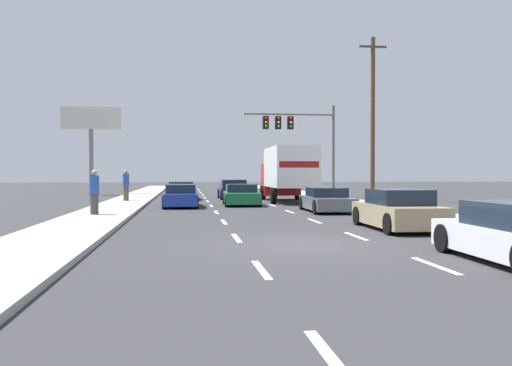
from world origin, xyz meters
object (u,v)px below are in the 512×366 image
car_tan (398,211)px  traffic_signal_mast (293,129)px  utility_pole_mid (373,117)px  pedestrian_near_corner (126,185)px  roadside_billboard (91,131)px  pedestrian_mid_block (94,192)px  car_green (241,195)px  car_navy (233,190)px  car_blue (181,196)px  car_yellow (182,191)px  car_gray (327,201)px  box_truck (288,171)px

car_tan → traffic_signal_mast: (1.35, 23.97, 4.54)m
car_tan → traffic_signal_mast: traffic_signal_mast is taller
utility_pole_mid → pedestrian_near_corner: (-15.47, -0.36, -4.31)m
utility_pole_mid → roadside_billboard: utility_pole_mid is taller
pedestrian_near_corner → pedestrian_mid_block: size_ratio=1.05×
car_tan → roadside_billboard: bearing=115.8°
pedestrian_mid_block → pedestrian_near_corner: bearing=89.6°
traffic_signal_mast → roadside_billboard: roadside_billboard is taller
car_green → pedestrian_mid_block: bearing=-130.8°
car_green → pedestrian_near_corner: (-6.63, 3.28, 0.53)m
car_navy → car_tan: car_navy is taller
car_green → utility_pole_mid: bearing=22.4°
car_blue → roadside_billboard: bearing=113.3°
car_green → traffic_signal_mast: bearing=64.2°
car_navy → utility_pole_mid: (8.63, -4.12, 4.78)m
car_green → pedestrian_near_corner: size_ratio=2.21×
car_blue → pedestrian_near_corner: bearing=127.3°
car_yellow → car_navy: (3.56, 0.81, 0.03)m
car_green → car_gray: bearing=-58.6°
car_navy → roadside_billboard: 14.68m
box_truck → roadside_billboard: (-14.04, 12.98, 3.36)m
car_blue → pedestrian_mid_block: bearing=-116.8°
car_green → car_tan: 14.11m
pedestrian_mid_block → car_yellow: bearing=77.1°
car_navy → traffic_signal_mast: size_ratio=0.59×
car_gray → pedestrian_mid_block: 10.36m
car_gray → car_tan: 8.04m
car_blue → utility_pole_mid: utility_pole_mid is taller
box_truck → pedestrian_near_corner: 9.91m
car_tan → pedestrian_mid_block: 11.91m
car_green → car_gray: (3.41, -5.59, -0.03)m
box_truck → pedestrian_mid_block: 14.89m
car_navy → car_green: bearing=-91.6°
car_navy → pedestrian_near_corner: (-6.84, -4.48, 0.47)m
car_gray → car_tan: car_tan is taller
car_blue → traffic_signal_mast: size_ratio=0.67×
car_green → traffic_signal_mast: 12.36m
car_navy → car_gray: 13.73m
car_yellow → pedestrian_near_corner: (-3.29, -3.67, 0.50)m
box_truck → car_tan: (0.40, -16.91, -1.34)m
car_green → car_blue: bearing=-162.3°
utility_pole_mid → car_tan: bearing=-106.8°
traffic_signal_mast → car_tan: bearing=-93.2°
car_gray → utility_pole_mid: bearing=59.5°
car_gray → traffic_signal_mast: bearing=84.3°
car_green → pedestrian_near_corner: bearing=153.7°
car_blue → car_tan: size_ratio=1.10×
car_green → car_yellow: bearing=115.7°
car_tan → pedestrian_near_corner: pedestrian_near_corner is taller
car_navy → roadside_billboard: roadside_billboard is taller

